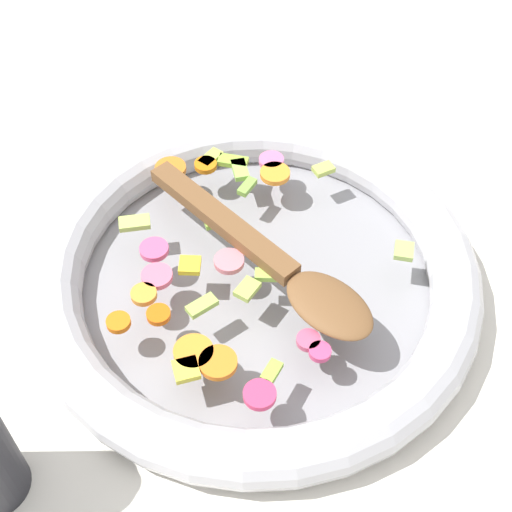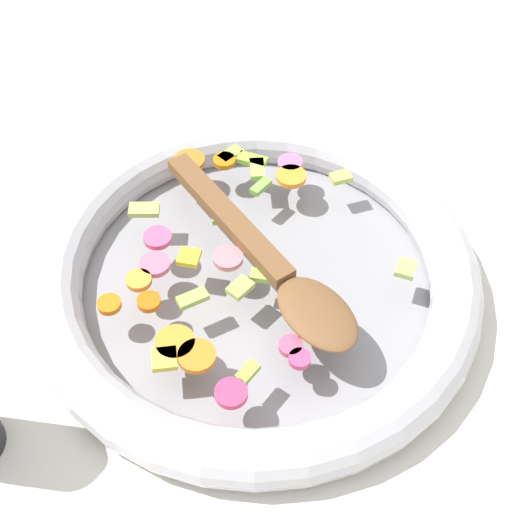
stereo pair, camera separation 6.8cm
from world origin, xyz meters
The scene contains 4 objects.
ground_plane centered at (0.00, 0.00, 0.00)m, with size 4.00×4.00×0.00m, color silver.
skillet centered at (0.00, 0.00, 0.02)m, with size 0.44×0.44×0.05m.
chopped_vegetables centered at (0.01, 0.03, 0.05)m, with size 0.32×0.30×0.01m.
wooden_spoon centered at (-0.03, -0.01, 0.06)m, with size 0.27×0.15×0.01m.
Camera 1 is at (-0.41, 0.15, 0.57)m, focal length 50.00 mm.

